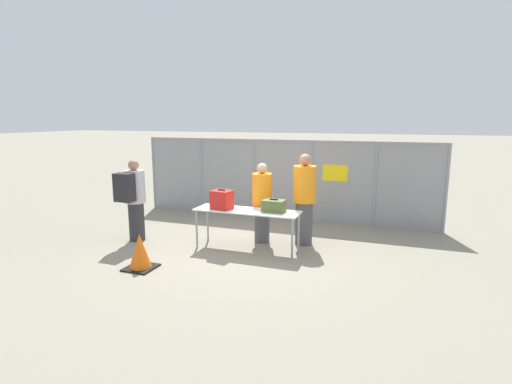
# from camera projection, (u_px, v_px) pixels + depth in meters

# --- Properties ---
(ground_plane) EXTENTS (120.00, 120.00, 0.00)m
(ground_plane) POSITION_uv_depth(u_px,v_px,m) (246.00, 248.00, 8.00)
(ground_plane) COLOR gray
(fence_section) EXTENTS (7.68, 0.07, 2.03)m
(fence_section) POSITION_uv_depth(u_px,v_px,m) (282.00, 178.00, 10.11)
(fence_section) COLOR gray
(fence_section) RESTS_ON ground_plane
(inspection_table) EXTENTS (2.09, 0.61, 0.80)m
(inspection_table) POSITION_uv_depth(u_px,v_px,m) (247.00, 213.00, 7.79)
(inspection_table) COLOR silver
(inspection_table) RESTS_ON ground_plane
(suitcase_red) EXTENTS (0.42, 0.35, 0.39)m
(suitcase_red) POSITION_uv_depth(u_px,v_px,m) (222.00, 200.00, 7.85)
(suitcase_red) COLOR red
(suitcase_red) RESTS_ON inspection_table
(suitcase_olive) EXTENTS (0.42, 0.30, 0.25)m
(suitcase_olive) POSITION_uv_depth(u_px,v_px,m) (274.00, 206.00, 7.63)
(suitcase_olive) COLOR #566033
(suitcase_olive) RESTS_ON inspection_table
(traveler_hooded) EXTENTS (0.43, 0.66, 1.72)m
(traveler_hooded) POSITION_uv_depth(u_px,v_px,m) (133.00, 197.00, 8.29)
(traveler_hooded) COLOR #2D2D33
(traveler_hooded) RESTS_ON ground_plane
(security_worker_near) EXTENTS (0.41, 0.41, 1.66)m
(security_worker_near) POSITION_uv_depth(u_px,v_px,m) (262.00, 202.00, 8.26)
(security_worker_near) COLOR #4C4C51
(security_worker_near) RESTS_ON ground_plane
(security_worker_far) EXTENTS (0.46, 0.46, 1.86)m
(security_worker_far) POSITION_uv_depth(u_px,v_px,m) (304.00, 198.00, 8.09)
(security_worker_far) COLOR #4C4C51
(security_worker_far) RESTS_ON ground_plane
(utility_trailer) EXTENTS (4.06, 2.36, 0.71)m
(utility_trailer) POSITION_uv_depth(u_px,v_px,m) (328.00, 196.00, 11.13)
(utility_trailer) COLOR silver
(utility_trailer) RESTS_ON ground_plane
(traffic_cone) EXTENTS (0.50, 0.50, 0.62)m
(traffic_cone) POSITION_uv_depth(u_px,v_px,m) (140.00, 252.00, 6.86)
(traffic_cone) COLOR black
(traffic_cone) RESTS_ON ground_plane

